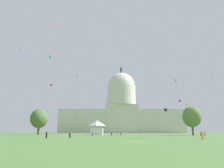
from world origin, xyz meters
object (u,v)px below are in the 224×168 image
object	(u,v)px
kite_violet_low	(181,101)
kite_orange_high	(133,72)
person_navy_back_left	(112,134)
kite_red_mid	(52,85)
tree_west_mid	(40,119)
kite_green_low	(76,118)
person_red_edge_west	(206,134)
person_denim_front_center	(122,133)
kite_blue_high	(78,76)
person_grey_near_tree_east	(94,134)
kite_white_high	(85,58)
kite_magenta_high	(57,25)
kite_gold_mid	(212,78)
capitol_building	(122,110)
person_black_mid_left	(71,135)
kite_black_low	(166,110)
kite_lime_mid	(21,49)
event_tent	(98,128)
person_black_back_center	(47,135)
kite_turquoise_high	(51,57)
person_olive_front_left	(202,134)
person_orange_lawn_far_left	(203,136)
kite_pink_mid	(177,82)
kite_cyan_high	(123,91)
tree_east_far	(193,117)
kite_yellow_low	(187,105)

from	to	relation	value
kite_violet_low	kite_orange_high	size ratio (longest dim) A/B	0.49
person_navy_back_left	kite_red_mid	size ratio (longest dim) A/B	1.20
tree_west_mid	kite_green_low	size ratio (longest dim) A/B	4.89
person_red_edge_west	person_denim_front_center	bearing A→B (deg)	-125.45
person_red_edge_west	person_navy_back_left	xyz separation A→B (m)	(-33.11, 8.96, -0.01)
person_denim_front_center	kite_blue_high	distance (m)	102.27
person_grey_near_tree_east	kite_white_high	distance (m)	89.29
kite_magenta_high	tree_west_mid	bearing A→B (deg)	-54.27
person_denim_front_center	kite_gold_mid	bearing A→B (deg)	133.32
capitol_building	person_denim_front_center	bearing A→B (deg)	-92.56
person_black_mid_left	kite_black_low	size ratio (longest dim) A/B	1.09
capitol_building	kite_magenta_high	world-z (taller)	capitol_building
person_black_mid_left	kite_gold_mid	world-z (taller)	kite_gold_mid
kite_lime_mid	event_tent	bearing A→B (deg)	141.16
event_tent	kite_black_low	world-z (taller)	kite_black_low
person_black_back_center	kite_turquoise_high	bearing A→B (deg)	37.60
person_olive_front_left	kite_black_low	distance (m)	16.33
person_grey_near_tree_east	person_black_mid_left	distance (m)	20.93
kite_turquoise_high	kite_white_high	bearing A→B (deg)	117.31
kite_white_high	person_navy_back_left	bearing A→B (deg)	-173.14
tree_west_mid	kite_white_high	xyz separation A→B (m)	(16.45, 38.24, 44.61)
person_black_back_center	kite_gold_mid	distance (m)	71.14
kite_white_high	person_orange_lawn_far_left	bearing A→B (deg)	-170.63
person_denim_front_center	person_red_edge_west	xyz separation A→B (m)	(29.28, -12.87, -0.06)
person_orange_lawn_far_left	kite_gold_mid	xyz separation A→B (m)	(22.72, 42.69, 22.61)
kite_violet_low	kite_orange_high	bearing A→B (deg)	41.28
person_navy_back_left	kite_black_low	size ratio (longest dim) A/B	1.09
kite_black_low	kite_orange_high	xyz separation A→B (m)	(-7.10, 65.85, 33.88)
kite_pink_mid	kite_green_low	world-z (taller)	kite_pink_mid
kite_turquoise_high	kite_orange_high	bearing A→B (deg)	89.54
kite_cyan_high	kite_orange_high	bearing A→B (deg)	35.47
kite_turquoise_high	kite_orange_high	world-z (taller)	kite_orange_high
tree_east_far	kite_violet_low	world-z (taller)	kite_violet_low
event_tent	kite_red_mid	distance (m)	43.28
tree_east_far	kite_orange_high	xyz separation A→B (m)	(-18.06, 64.39, 36.57)
kite_yellow_low	event_tent	bearing A→B (deg)	-48.72
person_navy_back_left	kite_magenta_high	world-z (taller)	kite_magenta_high
person_denim_front_center	person_black_mid_left	size ratio (longest dim) A/B	1.12
event_tent	kite_black_low	bearing A→B (deg)	-23.23
kite_white_high	kite_pink_mid	distance (m)	83.24
tree_west_mid	person_olive_front_left	distance (m)	74.37
kite_violet_low	kite_yellow_low	bearing A→B (deg)	6.62
kite_gold_mid	tree_west_mid	bearing A→B (deg)	22.02
tree_west_mid	tree_east_far	distance (m)	71.49
person_black_mid_left	kite_orange_high	xyz separation A→B (m)	(25.23, 99.03, 43.35)
kite_cyan_high	tree_west_mid	bearing A→B (deg)	-0.41
kite_violet_low	kite_pink_mid	bearing A→B (deg)	-177.65
person_olive_front_left	person_orange_lawn_far_left	size ratio (longest dim) A/B	0.99
tree_west_mid	kite_cyan_high	distance (m)	101.12
person_black_back_center	kite_turquoise_high	distance (m)	71.24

